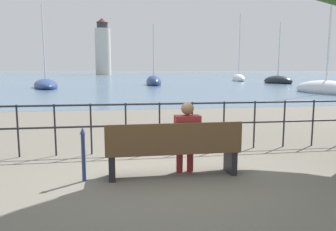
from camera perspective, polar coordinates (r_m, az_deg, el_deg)
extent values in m
plane|color=#605B51|center=(5.48, 0.85, -10.36)|extent=(1000.00, 1000.00, 0.00)
cube|color=#47607A|center=(164.37, -8.95, 7.18)|extent=(600.00, 300.00, 0.01)
cube|color=brown|center=(5.36, 0.86, -6.05)|extent=(2.17, 0.45, 0.05)
cube|color=brown|center=(5.11, 1.27, -3.87)|extent=(2.17, 0.04, 0.45)
cube|color=black|center=(5.34, -9.72, -8.71)|extent=(0.10, 0.41, 0.40)
cube|color=black|center=(5.67, 10.79, -7.77)|extent=(0.10, 0.41, 0.40)
cylinder|color=maroon|center=(5.59, 2.02, -7.60)|extent=(0.11, 0.11, 0.45)
cylinder|color=maroon|center=(5.62, 3.87, -7.51)|extent=(0.11, 0.11, 0.45)
cube|color=maroon|center=(5.45, 3.16, -5.01)|extent=(0.35, 0.26, 0.14)
cube|color=maroon|center=(5.33, 3.38, -2.90)|extent=(0.41, 0.24, 0.54)
sphere|color=#846047|center=(5.27, 3.42, 1.22)|extent=(0.21, 0.21, 0.21)
cylinder|color=black|center=(7.11, -24.68, -2.49)|extent=(0.04, 0.04, 1.05)
cylinder|color=black|center=(6.95, -19.06, -2.42)|extent=(0.04, 0.04, 1.05)
cylinder|color=black|center=(6.86, -13.25, -2.33)|extent=(0.04, 0.04, 1.05)
cylinder|color=black|center=(6.85, -7.35, -2.20)|extent=(0.04, 0.04, 1.05)
cylinder|color=black|center=(6.91, -1.48, -2.05)|extent=(0.04, 0.04, 1.05)
cylinder|color=black|center=(7.03, 4.23, -1.89)|extent=(0.04, 0.04, 1.05)
cylinder|color=black|center=(7.23, 9.68, -1.72)|extent=(0.04, 0.04, 1.05)
cylinder|color=black|center=(7.48, 14.80, -1.54)|extent=(0.04, 0.04, 1.05)
cylinder|color=black|center=(7.80, 19.55, -1.37)|extent=(0.04, 0.04, 1.05)
cylinder|color=black|center=(8.16, 23.90, -1.20)|extent=(0.04, 0.04, 1.05)
cylinder|color=black|center=(6.84, -1.50, 2.03)|extent=(14.11, 0.04, 0.04)
cylinder|color=black|center=(6.90, -1.48, -1.63)|extent=(14.11, 0.04, 0.04)
cylinder|color=navy|center=(5.27, -14.50, -7.12)|extent=(0.06, 0.06, 0.75)
cone|color=navy|center=(5.18, -14.66, -2.55)|extent=(0.09, 0.09, 0.10)
ellipsoid|color=navy|center=(38.90, -2.52, 5.81)|extent=(1.99, 6.50, 1.62)
cylinder|color=silver|center=(38.94, -2.55, 11.09)|extent=(0.14, 0.14, 6.20)
ellipsoid|color=white|center=(53.96, 12.18, 6.21)|extent=(2.63, 6.00, 1.60)
cylinder|color=silver|center=(54.09, 12.35, 11.88)|extent=(0.14, 0.14, 9.74)
ellipsoid|color=silver|center=(27.05, 25.79, 4.05)|extent=(2.57, 6.46, 1.40)
cylinder|color=silver|center=(27.28, 26.47, 15.16)|extent=(0.14, 0.14, 9.71)
ellipsoid|color=black|center=(45.75, 18.57, 5.68)|extent=(3.14, 5.39, 1.48)
cylinder|color=silver|center=(45.80, 18.79, 10.70)|extent=(0.14, 0.14, 7.14)
ellipsoid|color=navy|center=(34.82, -20.54, 4.96)|extent=(4.25, 9.11, 1.24)
cylinder|color=silver|center=(34.89, -20.87, 11.68)|extent=(0.14, 0.14, 7.43)
cylinder|color=beige|center=(122.98, -11.26, 10.79)|extent=(5.54, 5.54, 16.62)
cylinder|color=#2D2D33|center=(123.83, -11.38, 15.10)|extent=(3.88, 3.88, 2.03)
cone|color=#4C1E19|center=(124.08, -11.40, 15.94)|extent=(4.43, 4.43, 1.62)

